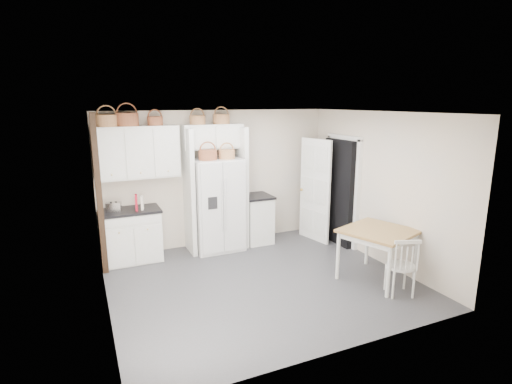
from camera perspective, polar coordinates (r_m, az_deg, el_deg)
name	(u,v)px	position (r m, az deg, el deg)	size (l,w,h in m)	color
floor	(261,281)	(6.42, 0.69, -12.61)	(4.50, 4.50, 0.00)	#39393B
ceiling	(261,113)	(5.80, 0.76, 11.26)	(4.50, 4.50, 0.00)	white
wall_back	(218,178)	(7.80, -5.44, 1.99)	(4.50, 4.50, 0.00)	beige
wall_left	(101,218)	(5.47, -21.26, -3.55)	(4.00, 4.00, 0.00)	beige
wall_right	(379,188)	(7.20, 17.22, 0.55)	(4.00, 4.00, 0.00)	beige
refrigerator	(217,204)	(7.52, -5.60, -1.79)	(0.90, 0.72, 1.74)	silver
base_cab_left	(132,236)	(7.37, -17.32, -6.05)	(0.96, 0.61, 0.89)	white
base_cab_right	(256,220)	(7.97, 0.04, -3.95)	(0.52, 0.62, 0.91)	white
dining_table	(377,255)	(6.61, 16.90, -8.56)	(0.98, 0.98, 0.82)	olive
windsor_chair	(400,266)	(6.22, 19.93, -9.92)	(0.42, 0.39, 0.87)	white
counter_left	(130,211)	(7.24, -17.57, -2.56)	(1.00, 0.65, 0.04)	black
counter_right	(256,196)	(7.84, 0.05, -0.61)	(0.56, 0.67, 0.04)	black
toaster	(114,207)	(7.15, -19.66, -2.05)	(0.24, 0.14, 0.17)	silver
cookbook_red	(136,203)	(7.14, -16.74, -1.45)	(0.04, 0.18, 0.27)	#AB0E22
cookbook_cream	(142,203)	(7.15, -15.94, -1.50)	(0.03, 0.16, 0.23)	white
basket_upper_a	(107,121)	(7.12, -20.52, 9.53)	(0.34, 0.34, 0.20)	brown
basket_upper_b	(127,120)	(7.15, -17.91, 9.82)	(0.37, 0.37, 0.22)	brown
basket_upper_c	(155,121)	(7.21, -14.22, 9.81)	(0.27, 0.27, 0.15)	brown
basket_bridge_a	(197,120)	(7.38, -8.36, 10.15)	(0.29, 0.29, 0.16)	brown
basket_bridge_b	(221,119)	(7.52, -4.97, 10.34)	(0.31, 0.31, 0.18)	brown
basket_fridge_a	(208,155)	(7.19, -6.89, 5.28)	(0.33, 0.33, 0.18)	brown
basket_fridge_b	(227,154)	(7.31, -4.19, 5.39)	(0.30, 0.30, 0.16)	brown
upper_cabinet	(138,152)	(7.21, -16.52, 5.46)	(1.40, 0.34, 0.90)	white
bridge_cabinet	(212,136)	(7.48, -6.25, 7.90)	(1.12, 0.34, 0.45)	white
fridge_panel_left	(189,192)	(7.36, -9.53, 0.03)	(0.08, 0.60, 2.30)	white
fridge_panel_right	(241,187)	(7.67, -2.15, 0.72)	(0.08, 0.60, 2.30)	white
trim_post	(99,196)	(6.78, -21.49, -0.51)	(0.09, 0.09, 2.60)	black
doorway_void	(340,192)	(7.96, 11.89, -0.03)	(0.18, 0.85, 2.05)	black
door_slab	(315,190)	(8.03, 8.42, 0.22)	(0.80, 0.04, 2.05)	white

